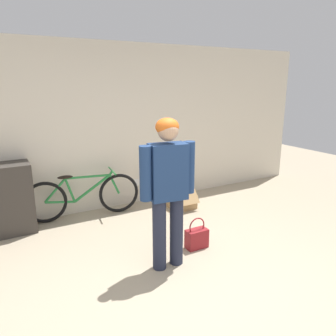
{
  "coord_description": "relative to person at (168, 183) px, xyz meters",
  "views": [
    {
      "loc": [
        -1.59,
        -2.09,
        1.99
      ],
      "look_at": [
        0.02,
        0.78,
        1.13
      ],
      "focal_mm": 35.0,
      "sensor_mm": 36.0,
      "label": 1
    }
  ],
  "objects": [
    {
      "name": "wall_back",
      "position": [
        -0.02,
        2.06,
        0.33
      ],
      "size": [
        8.0,
        0.07,
        2.6
      ],
      "color": "beige",
      "rests_on": "ground_plane"
    },
    {
      "name": "cardboard_box",
      "position": [
        1.05,
        1.46,
        -0.85
      ],
      "size": [
        0.39,
        0.53,
        0.33
      ],
      "color": "tan",
      "rests_on": "ground_plane"
    },
    {
      "name": "handbag",
      "position": [
        0.51,
        0.18,
        -0.84
      ],
      "size": [
        0.27,
        0.15,
        0.4
      ],
      "color": "maroon",
      "rests_on": "ground_plane"
    },
    {
      "name": "ground_plane",
      "position": [
        -0.02,
        -0.78,
        -0.97
      ],
      "size": [
        14.0,
        14.0,
        0.0
      ],
      "primitive_type": "plane",
      "color": "tan"
    },
    {
      "name": "person",
      "position": [
        0.0,
        0.0,
        0.0
      ],
      "size": [
        0.64,
        0.26,
        1.65
      ],
      "rotation": [
        0.0,
        0.0,
        -0.13
      ],
      "color": "#23283D",
      "rests_on": "ground_plane"
    },
    {
      "name": "bicycle",
      "position": [
        -0.45,
        1.82,
        -0.64
      ],
      "size": [
        1.71,
        0.46,
        0.7
      ],
      "rotation": [
        0.0,
        0.0,
        -0.12
      ],
      "color": "black",
      "rests_on": "ground_plane"
    }
  ]
}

